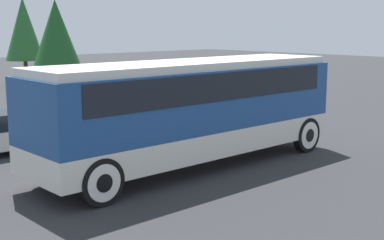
# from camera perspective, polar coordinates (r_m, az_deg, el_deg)

# --- Properties ---
(ground_plane) EXTENTS (120.00, 120.00, 0.00)m
(ground_plane) POSITION_cam_1_polar(r_m,az_deg,el_deg) (16.44, -0.00, -4.99)
(ground_plane) COLOR #2D2D30
(tour_bus) EXTENTS (10.37, 2.69, 3.23)m
(tour_bus) POSITION_cam_1_polar(r_m,az_deg,el_deg) (16.11, 0.25, 1.81)
(tour_bus) COLOR silver
(tour_bus) RESTS_ON ground_plane
(parked_car_mid) EXTENTS (4.41, 1.83, 1.32)m
(parked_car_mid) POSITION_cam_1_polar(r_m,az_deg,el_deg) (22.02, -7.63, 0.54)
(parked_car_mid) COLOR #7A6B5B
(parked_car_mid) RESTS_ON ground_plane
(parked_car_far) EXTENTS (4.60, 1.89, 1.42)m
(parked_car_far) POSITION_cam_1_polar(r_m,az_deg,el_deg) (24.40, -10.87, 1.44)
(parked_car_far) COLOR black
(parked_car_far) RESTS_ON ground_plane
(tree_left) EXTENTS (2.70, 2.70, 6.27)m
(tree_left) POSITION_cam_1_polar(r_m,az_deg,el_deg) (40.37, -17.51, 9.23)
(tree_left) COLOR brown
(tree_left) RESTS_ON ground_plane
(tree_right) EXTENTS (2.81, 2.81, 5.85)m
(tree_right) POSITION_cam_1_polar(r_m,az_deg,el_deg) (33.88, -14.31, 9.04)
(tree_right) COLOR brown
(tree_right) RESTS_ON ground_plane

